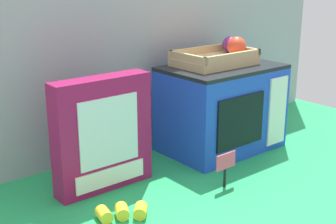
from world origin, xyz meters
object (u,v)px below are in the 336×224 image
(loose_toy_apple, at_px, (271,119))
(cookie_set_box, at_px, (103,134))
(toy_microwave, at_px, (221,108))
(food_groups_crate, at_px, (219,56))
(price_sign, at_px, (226,165))
(loose_toy_banana, at_px, (122,212))

(loose_toy_apple, bearing_deg, cookie_set_box, -176.76)
(toy_microwave, relative_size, food_groups_crate, 1.48)
(cookie_set_box, relative_size, loose_toy_apple, 5.30)
(toy_microwave, xyz_separation_m, cookie_set_box, (-0.46, -0.01, 0.01))
(price_sign, bearing_deg, loose_toy_banana, 173.21)
(loose_toy_banana, bearing_deg, price_sign, -6.79)
(toy_microwave, bearing_deg, loose_toy_banana, -160.50)
(cookie_set_box, xyz_separation_m, loose_toy_apple, (0.77, 0.04, -0.13))
(price_sign, distance_m, loose_toy_banana, 0.32)
(food_groups_crate, height_order, cookie_set_box, food_groups_crate)
(price_sign, relative_size, loose_toy_apple, 1.70)
(toy_microwave, distance_m, food_groups_crate, 0.17)
(cookie_set_box, distance_m, loose_toy_banana, 0.23)
(toy_microwave, height_order, loose_toy_apple, toy_microwave)
(food_groups_crate, bearing_deg, price_sign, -130.76)
(food_groups_crate, bearing_deg, loose_toy_banana, -158.36)
(cookie_set_box, height_order, price_sign, cookie_set_box)
(cookie_set_box, bearing_deg, toy_microwave, 1.46)
(cookie_set_box, bearing_deg, loose_toy_banana, -108.63)
(loose_toy_banana, distance_m, loose_toy_apple, 0.86)
(toy_microwave, distance_m, cookie_set_box, 0.46)
(price_sign, bearing_deg, loose_toy_apple, 26.28)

